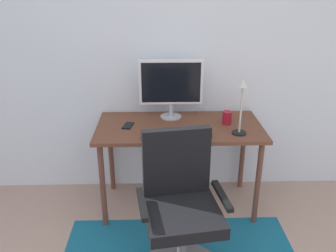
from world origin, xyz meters
name	(u,v)px	position (x,y,z in m)	size (l,w,h in m)	color
wall_back	(155,50)	(0.00, 2.20, 1.30)	(6.00, 0.10, 2.60)	white
desk	(179,135)	(0.20, 1.80, 0.68)	(1.35, 0.66, 0.76)	brown
monitor	(171,84)	(0.13, 1.99, 1.06)	(0.53, 0.18, 0.50)	#B2B2B7
keyboard	(170,135)	(0.11, 1.59, 0.77)	(0.43, 0.13, 0.02)	black
computer_mouse	(209,135)	(0.41, 1.57, 0.78)	(0.06, 0.10, 0.03)	black
coffee_cup	(227,118)	(0.59, 1.83, 0.81)	(0.08, 0.08, 0.11)	maroon
cell_phone	(128,126)	(-0.22, 1.80, 0.77)	(0.07, 0.14, 0.01)	black
desk_lamp	(242,100)	(0.65, 1.62, 1.03)	(0.11, 0.11, 0.44)	black
office_chair	(181,225)	(0.16, 0.99, 0.40)	(0.60, 0.60, 1.01)	slate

